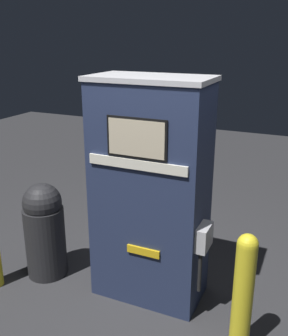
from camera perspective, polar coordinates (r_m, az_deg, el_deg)
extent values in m
plane|color=#2D2D30|center=(3.66, -0.89, -19.47)|extent=(14.00, 14.00, 0.00)
cube|color=#232D4C|center=(3.57, 0.88, -10.53)|extent=(0.95, 0.52, 1.04)
cube|color=#232D4C|center=(3.21, 0.96, 4.64)|extent=(0.95, 0.52, 0.89)
cube|color=#B7B7BC|center=(3.13, 1.01, 12.89)|extent=(0.98, 0.55, 0.04)
cube|color=black|center=(2.96, -1.09, 4.34)|extent=(0.50, 0.01, 0.32)
cube|color=beige|center=(2.96, -1.15, 4.30)|extent=(0.46, 0.01, 0.28)
cube|color=silver|center=(3.02, -1.10, 0.48)|extent=(0.83, 0.02, 0.08)
cube|color=gold|center=(3.31, -0.11, -12.02)|extent=(0.29, 0.02, 0.07)
cube|color=#B7B7BC|center=(3.23, 8.72, -9.88)|extent=(0.09, 0.23, 0.20)
cylinder|color=black|center=(3.31, 8.08, -14.71)|extent=(0.03, 0.03, 0.36)
cylinder|color=yellow|center=(3.08, 14.11, -17.97)|extent=(0.15, 0.15, 0.90)
sphere|color=yellow|center=(2.84, 14.83, -10.65)|extent=(0.15, 0.15, 0.15)
cylinder|color=#232326|center=(4.02, -14.09, -10.29)|extent=(0.39, 0.39, 0.70)
sphere|color=#232326|center=(3.84, -14.57, -4.86)|extent=(0.37, 0.37, 0.37)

